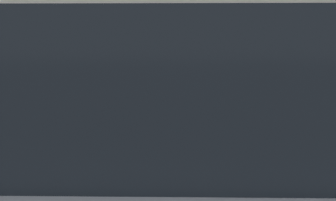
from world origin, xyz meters
name	(u,v)px	position (x,y,z in m)	size (l,w,h in m)	color
parking_meter	(134,123)	(-0.15, 0.26, 1.10)	(0.16, 0.17, 1.39)	slate
pedestrian_at_meter	(213,117)	(0.39, 0.36, 1.13)	(0.63, 0.65, 1.75)	slate
background_railing	(165,118)	(0.00, 2.82, 0.85)	(24.06, 0.06, 1.01)	#2D7A38
backdrop_wall	(170,63)	(0.00, 6.07, 1.36)	(32.00, 0.50, 2.73)	gray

